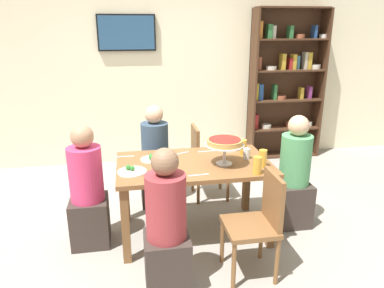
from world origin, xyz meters
TOP-DOWN VIEW (x-y plane):
  - ground_plane at (0.00, 0.00)m, footprint 12.00×12.00m
  - rear_partition at (0.00, 2.20)m, footprint 8.00×0.12m
  - dining_table at (0.00, 0.00)m, footprint 1.43×0.85m
  - bookshelf at (1.76, 2.02)m, footprint 1.12×0.30m
  - television at (-0.54, 2.11)m, footprint 0.78×0.05m
  - diner_head_west at (-0.98, -0.01)m, footprint 0.34×0.34m
  - diner_head_east at (1.02, -0.00)m, footprint 0.34×0.34m
  - diner_far_left at (-0.31, 0.71)m, footprint 0.34×0.34m
  - diner_near_left at (-0.34, -0.75)m, footprint 0.34×0.34m
  - chair_far_right at (0.26, 0.76)m, footprint 0.40×0.40m
  - chair_near_right at (0.40, -0.69)m, footprint 0.40×0.40m
  - deep_dish_pizza_stand at (0.27, -0.09)m, footprint 0.36×0.36m
  - salad_plate_near_diner at (-0.58, -0.14)m, footprint 0.25×0.25m
  - salad_plate_far_diner at (0.43, 0.33)m, footprint 0.23×0.23m
  - salad_plate_spare at (-0.39, 0.13)m, footprint 0.20×0.20m
  - beer_glass_amber_tall at (0.52, 0.12)m, footprint 0.06×0.06m
  - beer_glass_amber_short at (0.49, -0.36)m, footprint 0.07×0.07m
  - beer_glass_amber_spare at (0.59, -0.21)m, footprint 0.07×0.07m
  - water_glass_clear_near at (0.51, 0.01)m, footprint 0.06×0.06m
  - cutlery_fork_near at (-0.08, 0.27)m, footprint 0.17×0.08m
  - cutlery_knife_near at (-0.21, -0.26)m, footprint 0.18×0.06m
  - cutlery_fork_far at (-0.64, 0.27)m, footprint 0.18×0.02m
  - cutlery_knife_far at (-0.02, -0.31)m, footprint 0.18×0.03m
  - cutlery_spare_fork at (0.19, 0.28)m, footprint 0.18×0.02m

SIDE VIEW (x-z plane):
  - ground_plane at x=0.00m, z-range 0.00..0.00m
  - chair_far_right at x=0.26m, z-range 0.05..0.92m
  - chair_near_right at x=0.40m, z-range 0.05..0.92m
  - diner_head_west at x=-0.98m, z-range -0.08..1.07m
  - diner_head_east at x=1.02m, z-range -0.08..1.07m
  - diner_far_left at x=-0.31m, z-range -0.08..1.07m
  - diner_near_left at x=-0.34m, z-range -0.08..1.07m
  - dining_table at x=0.00m, z-range 0.27..1.01m
  - cutlery_fork_near at x=-0.08m, z-range 0.74..0.74m
  - cutlery_knife_near at x=-0.21m, z-range 0.74..0.74m
  - cutlery_fork_far at x=-0.64m, z-range 0.74..0.74m
  - cutlery_knife_far at x=-0.02m, z-range 0.74..0.74m
  - cutlery_spare_fork at x=0.19m, z-range 0.74..0.74m
  - salad_plate_near_diner at x=-0.58m, z-range 0.72..0.78m
  - salad_plate_far_diner at x=0.43m, z-range 0.73..0.79m
  - salad_plate_spare at x=-0.39m, z-range 0.72..0.79m
  - water_glass_clear_near at x=0.51m, z-range 0.74..0.84m
  - beer_glass_amber_short at x=0.49m, z-range 0.74..0.89m
  - beer_glass_amber_tall at x=0.52m, z-range 0.74..0.90m
  - beer_glass_amber_spare at x=0.59m, z-range 0.74..0.90m
  - deep_dish_pizza_stand at x=0.27m, z-range 0.82..1.06m
  - bookshelf at x=1.76m, z-range 0.04..2.25m
  - rear_partition at x=0.00m, z-range 0.00..2.80m
  - television at x=-0.54m, z-range 1.63..2.11m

